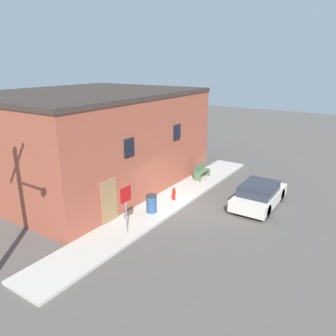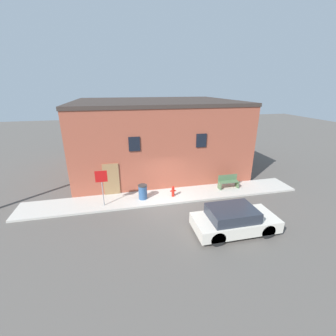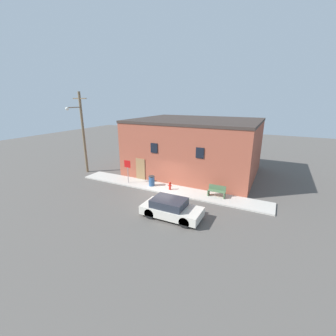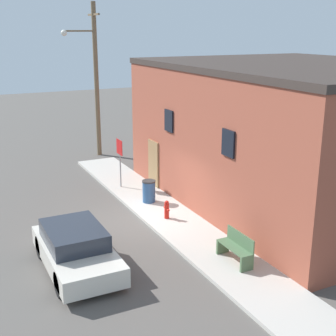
{
  "view_description": "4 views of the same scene",
  "coord_description": "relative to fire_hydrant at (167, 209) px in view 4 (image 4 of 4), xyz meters",
  "views": [
    {
      "loc": [
        -13.62,
        -7.97,
        7.31
      ],
      "look_at": [
        0.12,
        1.02,
        2.0
      ],
      "focal_mm": 35.0,
      "sensor_mm": 36.0,
      "label": 1
    },
    {
      "loc": [
        -2.74,
        -11.66,
        6.76
      ],
      "look_at": [
        0.12,
        1.02,
        2.0
      ],
      "focal_mm": 24.0,
      "sensor_mm": 36.0,
      "label": 2
    },
    {
      "loc": [
        8.35,
        -15.52,
        7.67
      ],
      "look_at": [
        0.12,
        1.02,
        2.0
      ],
      "focal_mm": 24.0,
      "sensor_mm": 36.0,
      "label": 3
    },
    {
      "loc": [
        15.14,
        -6.39,
        6.97
      ],
      "look_at": [
        0.12,
        1.02,
        2.0
      ],
      "focal_mm": 50.0,
      "sensor_mm": 36.0,
      "label": 4
    }
  ],
  "objects": [
    {
      "name": "trash_bin",
      "position": [
        -1.91,
        0.12,
        0.11
      ],
      "size": [
        0.55,
        0.55,
        0.92
      ],
      "color": "#2D517F",
      "rests_on": "sidewalk"
    },
    {
      "name": "fire_hydrant",
      "position": [
        0.0,
        0.0,
        0.0
      ],
      "size": [
        0.38,
        0.18,
        0.71
      ],
      "color": "red",
      "rests_on": "sidewalk"
    },
    {
      "name": "utility_pole",
      "position": [
        -10.54,
        0.72,
        4.04
      ],
      "size": [
        1.8,
        1.95,
        8.42
      ],
      "color": "brown",
      "rests_on": "ground"
    },
    {
      "name": "bench",
      "position": [
        4.01,
        0.4,
        0.09
      ],
      "size": [
        1.38,
        0.44,
        0.92
      ],
      "color": "#4C6B47",
      "rests_on": "sidewalk"
    },
    {
      "name": "stop_sign",
      "position": [
        -4.25,
        -0.24,
        1.18
      ],
      "size": [
        0.67,
        0.06,
        2.19
      ],
      "color": "gray",
      "rests_on": "sidewalk"
    },
    {
      "name": "ground_plane",
      "position": [
        -0.41,
        -0.83,
        -0.48
      ],
      "size": [
        80.0,
        80.0,
        0.0
      ],
      "primitive_type": "plane",
      "color": "#56514C"
    },
    {
      "name": "brick_building",
      "position": [
        -0.01,
        6.19,
        2.37
      ],
      "size": [
        12.67,
        10.07,
        5.7
      ],
      "color": "#9E4C38",
      "rests_on": "ground"
    },
    {
      "name": "parked_car",
      "position": [
        2.05,
        -4.05,
        0.16
      ],
      "size": [
        4.06,
        1.85,
        1.29
      ],
      "color": "black",
      "rests_on": "ground"
    },
    {
      "name": "sidewalk",
      "position": [
        -0.41,
        0.2,
        -0.41
      ],
      "size": [
        17.63,
        2.05,
        0.12
      ],
      "color": "#BCB7AD",
      "rests_on": "ground"
    }
  ]
}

